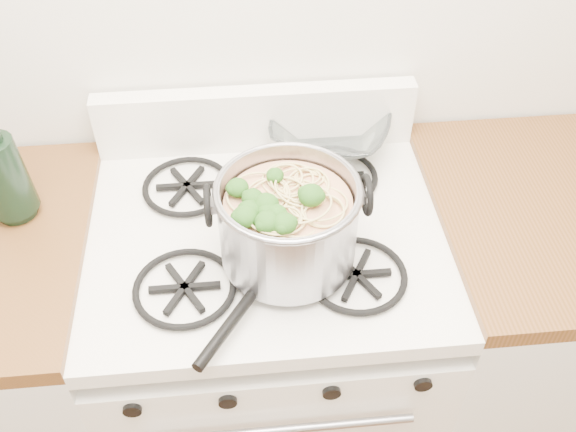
{
  "coord_description": "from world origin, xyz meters",
  "views": [
    {
      "loc": [
        -0.05,
        0.3,
        1.89
      ],
      "look_at": [
        0.04,
        1.17,
        1.03
      ],
      "focal_mm": 40.0,
      "sensor_mm": 36.0,
      "label": 1
    }
  ],
  "objects_px": {
    "stock_pot": "(288,223)",
    "spatula": "(271,269)",
    "glass_bowl": "(330,135)",
    "gas_range": "(270,354)"
  },
  "relations": [
    {
      "from": "stock_pot",
      "to": "spatula",
      "type": "bearing_deg",
      "value": -129.17
    },
    {
      "from": "stock_pot",
      "to": "glass_bowl",
      "type": "relative_size",
      "value": 2.72
    },
    {
      "from": "glass_bowl",
      "to": "stock_pot",
      "type": "bearing_deg",
      "value": -110.72
    },
    {
      "from": "stock_pot",
      "to": "glass_bowl",
      "type": "distance_m",
      "value": 0.4
    },
    {
      "from": "gas_range",
      "to": "spatula",
      "type": "relative_size",
      "value": 2.98
    },
    {
      "from": "stock_pot",
      "to": "spatula",
      "type": "xyz_separation_m",
      "value": [
        -0.04,
        -0.05,
        -0.08
      ]
    },
    {
      "from": "gas_range",
      "to": "spatula",
      "type": "bearing_deg",
      "value": -89.96
    },
    {
      "from": "spatula",
      "to": "glass_bowl",
      "type": "relative_size",
      "value": 2.72
    },
    {
      "from": "glass_bowl",
      "to": "gas_range",
      "type": "bearing_deg",
      "value": -122.45
    },
    {
      "from": "stock_pot",
      "to": "spatula",
      "type": "relative_size",
      "value": 1.0
    }
  ]
}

